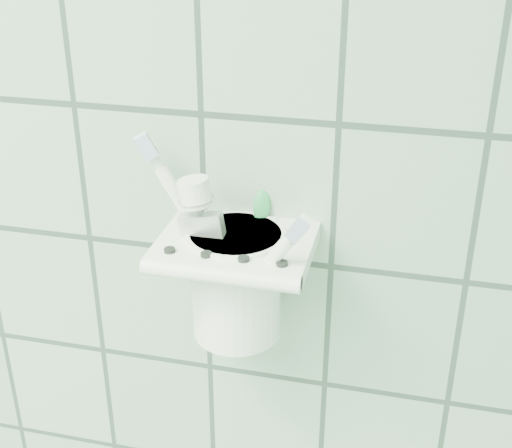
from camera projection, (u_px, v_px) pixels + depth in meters
holder_bracket at (236, 247)px, 0.62m from camera, size 0.13×0.11×0.04m
cup at (236, 280)px, 0.64m from camera, size 0.09×0.09×0.10m
toothbrush_pink at (248, 220)px, 0.64m from camera, size 0.09×0.02×0.19m
toothbrush_blue at (246, 219)px, 0.61m from camera, size 0.02×0.09×0.21m
toothbrush_orange at (218, 235)px, 0.63m from camera, size 0.08×0.06×0.17m
toothpaste_tube at (220, 246)px, 0.62m from camera, size 0.06×0.03×0.15m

